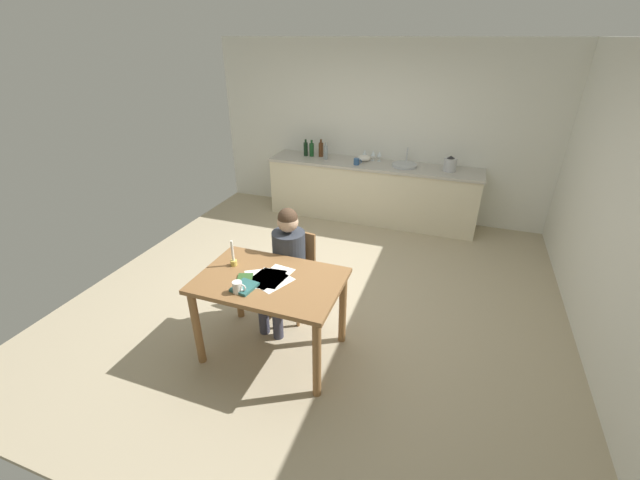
{
  "coord_description": "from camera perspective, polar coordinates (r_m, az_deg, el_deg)",
  "views": [
    {
      "loc": [
        1.23,
        -3.5,
        2.61
      ],
      "look_at": [
        0.07,
        -0.3,
        0.85
      ],
      "focal_mm": 22.26,
      "sensor_mm": 36.0,
      "label": 1
    }
  ],
  "objects": [
    {
      "name": "ground_plane",
      "position": [
        4.55,
        0.43,
        -7.99
      ],
      "size": [
        5.2,
        5.2,
        0.04
      ],
      "primitive_type": "cube",
      "color": "tan"
    },
    {
      "name": "paper_notice",
      "position": [
        3.43,
        -6.29,
        -4.97
      ],
      "size": [
        0.25,
        0.32,
        0.0
      ],
      "primitive_type": "cube",
      "rotation": [
        0.0,
        0.0,
        -0.14
      ],
      "color": "white",
      "rests_on": "dining_table"
    },
    {
      "name": "kitchen_counter",
      "position": [
        6.26,
        7.34,
        6.94
      ],
      "size": [
        3.19,
        0.64,
        0.9
      ],
      "color": "beige",
      "rests_on": "ground"
    },
    {
      "name": "dining_table",
      "position": [
        3.45,
        -7.14,
        -7.31
      ],
      "size": [
        1.22,
        0.81,
        0.79
      ],
      "color": "olive",
      "rests_on": "ground"
    },
    {
      "name": "wall_back",
      "position": [
        6.36,
        8.58,
        15.17
      ],
      "size": [
        5.2,
        0.12,
        2.6
      ],
      "primitive_type": "cube",
      "color": "silver",
      "rests_on": "ground"
    },
    {
      "name": "bottle_oil",
      "position": [
        6.45,
        -2.07,
        12.97
      ],
      "size": [
        0.07,
        0.07,
        0.26
      ],
      "color": "black",
      "rests_on": "kitchen_counter"
    },
    {
      "name": "wall_right",
      "position": [
        3.98,
        38.52,
        1.93
      ],
      "size": [
        0.12,
        5.2,
        2.6
      ],
      "primitive_type": "cube",
      "color": "silver",
      "rests_on": "ground"
    },
    {
      "name": "wine_glass_near_sink",
      "position": [
        6.22,
        8.55,
        12.12
      ],
      "size": [
        0.07,
        0.07,
        0.15
      ],
      "color": "silver",
      "rests_on": "kitchen_counter"
    },
    {
      "name": "coffee_mug",
      "position": [
        3.23,
        -11.74,
        -6.65
      ],
      "size": [
        0.12,
        0.08,
        0.1
      ],
      "color": "white",
      "rests_on": "dining_table"
    },
    {
      "name": "book_cookery",
      "position": [
        3.39,
        -10.79,
        -5.6
      ],
      "size": [
        0.18,
        0.21,
        0.02
      ],
      "primitive_type": "cube",
      "rotation": [
        0.0,
        0.0,
        0.38
      ],
      "color": "#325A28",
      "rests_on": "dining_table"
    },
    {
      "name": "book_magazine",
      "position": [
        3.29,
        -10.81,
        -6.66
      ],
      "size": [
        0.19,
        0.22,
        0.02
      ],
      "primitive_type": "cube",
      "rotation": [
        0.0,
        0.0,
        -0.14
      ],
      "color": "#2C615F",
      "rests_on": "dining_table"
    },
    {
      "name": "chair_at_table",
      "position": [
        4.05,
        -3.79,
        -4.25
      ],
      "size": [
        0.45,
        0.45,
        0.88
      ],
      "color": "olive",
      "rests_on": "ground"
    },
    {
      "name": "paper_letter",
      "position": [
        3.34,
        -6.58,
        -5.98
      ],
      "size": [
        0.31,
        0.36,
        0.0
      ],
      "primitive_type": "cube",
      "rotation": [
        0.0,
        0.0,
        -0.41
      ],
      "color": "white",
      "rests_on": "dining_table"
    },
    {
      "name": "paper_receipt",
      "position": [
        3.4,
        -8.94,
        -5.51
      ],
      "size": [
        0.33,
        0.36,
        0.0
      ],
      "primitive_type": "cube",
      "rotation": [
        0.0,
        0.0,
        0.56
      ],
      "color": "white",
      "rests_on": "dining_table"
    },
    {
      "name": "stovetop_kettle",
      "position": [
        5.97,
        18.19,
        10.32
      ],
      "size": [
        0.18,
        0.18,
        0.22
      ],
      "color": "#B7BABF",
      "rests_on": "kitchen_counter"
    },
    {
      "name": "mixing_bowl",
      "position": [
        6.21,
        6.33,
        11.62
      ],
      "size": [
        0.2,
        0.2,
        0.09
      ],
      "primitive_type": "ellipsoid",
      "color": "white",
      "rests_on": "kitchen_counter"
    },
    {
      "name": "bottle_vinegar",
      "position": [
        6.42,
        -1.21,
        12.9
      ],
      "size": [
        0.07,
        0.07,
        0.25
      ],
      "color": "#194C23",
      "rests_on": "kitchen_counter"
    },
    {
      "name": "paper_envelope",
      "position": [
        3.39,
        -7.24,
        -5.44
      ],
      "size": [
        0.23,
        0.31,
        0.0
      ],
      "primitive_type": "cube",
      "rotation": [
        0.0,
        0.0,
        0.08
      ],
      "color": "white",
      "rests_on": "dining_table"
    },
    {
      "name": "wine_glass_by_kettle",
      "position": [
        6.23,
        7.66,
        12.22
      ],
      "size": [
        0.07,
        0.07,
        0.15
      ],
      "color": "silver",
      "rests_on": "kitchen_counter"
    },
    {
      "name": "paper_bill",
      "position": [
        3.39,
        -8.0,
        -5.48
      ],
      "size": [
        0.25,
        0.33,
        0.0
      ],
      "primitive_type": "cube",
      "rotation": [
        0.0,
        0.0,
        -0.16
      ],
      "color": "white",
      "rests_on": "dining_table"
    },
    {
      "name": "wine_glass_back_left",
      "position": [
        6.26,
        6.44,
        12.36
      ],
      "size": [
        0.07,
        0.07,
        0.15
      ],
      "color": "silver",
      "rests_on": "kitchen_counter"
    },
    {
      "name": "person_seated",
      "position": [
        3.85,
        -4.96,
        -2.91
      ],
      "size": [
        0.37,
        0.62,
        1.19
      ],
      "color": "#333842",
      "rests_on": "ground"
    },
    {
      "name": "bottle_sauce",
      "position": [
        6.26,
        0.83,
        12.51
      ],
      "size": [
        0.06,
        0.06,
        0.25
      ],
      "color": "#8C999E",
      "rests_on": "kitchen_counter"
    },
    {
      "name": "sink_unit",
      "position": [
        6.04,
        12.06,
        10.52
      ],
      "size": [
        0.36,
        0.36,
        0.24
      ],
      "color": "#B2B7BC",
      "rests_on": "kitchen_counter"
    },
    {
      "name": "teacup_on_counter",
      "position": [
        6.01,
        5.3,
        11.18
      ],
      "size": [
        0.12,
        0.08,
        0.1
      ],
      "color": "#33598C",
      "rests_on": "kitchen_counter"
    },
    {
      "name": "candlestick",
      "position": [
        3.59,
        -12.36,
        -2.64
      ],
      "size": [
        0.06,
        0.06,
        0.24
      ],
      "color": "gold",
      "rests_on": "dining_table"
    },
    {
      "name": "bottle_wine_red",
      "position": [
        6.4,
        0.13,
        12.91
      ],
      "size": [
        0.07,
        0.07,
        0.27
      ],
      "color": "#593319",
      "rests_on": "kitchen_counter"
    }
  ]
}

